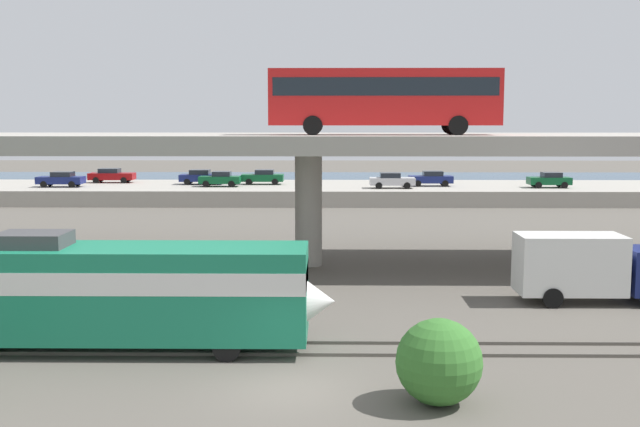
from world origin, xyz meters
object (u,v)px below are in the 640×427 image
transit_bus_on_overpass (384,95)px  service_truck_west (589,266)px  parked_car_7 (202,177)px  parked_car_5 (220,179)px  parked_car_6 (392,180)px  parked_car_1 (431,178)px  parked_car_4 (550,180)px  parked_car_3 (111,175)px  parked_car_2 (61,179)px  train_locomotive (124,289)px  parked_car_0 (263,177)px

transit_bus_on_overpass → service_truck_west: size_ratio=1.76×
transit_bus_on_overpass → parked_car_7: size_ratio=2.68×
parked_car_5 → parked_car_6: size_ratio=0.93×
transit_bus_on_overpass → parked_car_1: 37.07m
service_truck_west → parked_car_7: 50.86m
parked_car_7 → parked_car_4: bearing=-5.6°
parked_car_4 → service_truck_west: bearing=76.6°
transit_bus_on_overpass → parked_car_6: size_ratio=2.78×
service_truck_west → parked_car_1: 42.84m
parked_car_7 → service_truck_west: bearing=-61.1°
service_truck_west → parked_car_4: service_truck_west is taller
parked_car_3 → parked_car_5: size_ratio=1.17×
service_truck_west → parked_car_6: bearing=97.9°
parked_car_2 → parked_car_6: size_ratio=1.02×
transit_bus_on_overpass → train_locomotive: bearing=55.3°
parked_car_1 → parked_car_4: 11.39m
parked_car_6 → train_locomotive: bearing=-105.4°
parked_car_2 → train_locomotive: bearing=111.5°
parked_car_0 → parked_car_7: size_ratio=0.95×
service_truck_west → parked_car_1: size_ratio=1.57×
parked_car_2 → parked_car_7: size_ratio=0.99×
train_locomotive → parked_car_1: (17.25, 50.14, 0.07)m
parked_car_0 → parked_car_7: (-6.24, -0.13, 0.00)m
train_locomotive → transit_bus_on_overpass: 19.01m
parked_car_7 → parked_car_5: bearing=-48.7°
service_truck_west → parked_car_6: service_truck_west is taller
parked_car_4 → parked_car_7: bearing=-5.6°
parked_car_1 → parked_car_2: 36.45m
train_locomotive → parked_car_0: (0.37, 51.96, 0.07)m
parked_car_0 → parked_car_7: 6.24m
service_truck_west → parked_car_5: bearing=118.1°
parked_car_5 → parked_car_7: (-2.25, 2.56, 0.00)m
train_locomotive → parked_car_4: size_ratio=3.80×
parked_car_2 → parked_car_0: bearing=-170.4°
transit_bus_on_overpass → service_truck_west: bearing=140.6°
transit_bus_on_overpass → parked_car_5: 38.05m
parked_car_2 → parked_car_4: (47.69, -0.18, -0.00)m
service_truck_west → parked_car_2: size_ratio=1.54×
parked_car_1 → parked_car_6: 4.77m
transit_bus_on_overpass → service_truck_west: 13.64m
parked_car_4 → parked_car_5: 32.15m
parked_car_0 → parked_car_6: size_ratio=0.99×
transit_bus_on_overpass → parked_car_6: 34.09m
service_truck_west → parked_car_4: size_ratio=1.70×
train_locomotive → parked_car_7: bearing=96.5°
transit_bus_on_overpass → parked_car_2: (-29.20, 34.17, -7.08)m
parked_car_2 → parked_car_4: size_ratio=1.10×
parked_car_7 → parked_car_0: bearing=1.2°
parked_car_3 → transit_bus_on_overpass: bearing=-56.9°
parked_car_3 → parked_car_6: same height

